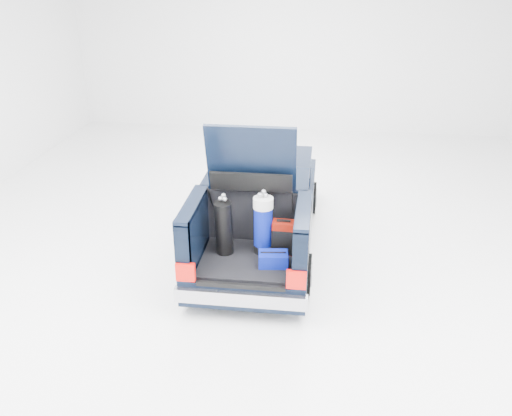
# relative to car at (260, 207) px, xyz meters

# --- Properties ---
(ground) EXTENTS (14.00, 14.00, 0.00)m
(ground) POSITION_rel_car_xyz_m (0.00, -0.11, -0.67)
(ground) COLOR white
(ground) RESTS_ON ground
(car) EXTENTS (1.87, 4.65, 2.47)m
(car) POSITION_rel_car_xyz_m (0.00, 0.00, 0.00)
(car) COLOR black
(car) RESTS_ON ground
(red_suitcase) EXTENTS (0.33, 0.21, 0.53)m
(red_suitcase) POSITION_rel_car_xyz_m (0.49, -1.36, 0.18)
(red_suitcase) COLOR #680C03
(red_suitcase) RESTS_ON car
(black_golf_bag) EXTENTS (0.28, 0.33, 0.92)m
(black_golf_bag) POSITION_rel_car_xyz_m (-0.35, -1.48, 0.34)
(black_golf_bag) COLOR black
(black_golf_bag) RESTS_ON car
(blue_golf_bag) EXTENTS (0.34, 0.34, 0.97)m
(blue_golf_bag) POSITION_rel_car_xyz_m (0.20, -1.35, 0.36)
(blue_golf_bag) COLOR black
(blue_golf_bag) RESTS_ON car
(blue_duffel) EXTENTS (0.44, 0.31, 0.21)m
(blue_duffel) POSITION_rel_car_xyz_m (0.39, -1.74, 0.03)
(blue_duffel) COLOR #051182
(blue_duffel) RESTS_ON car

